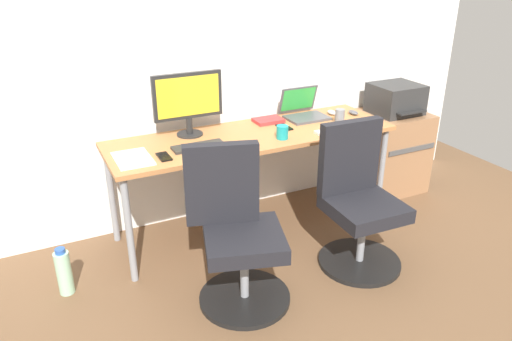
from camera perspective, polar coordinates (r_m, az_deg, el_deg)
The scene contains 20 objects.
ground_plane at distance 3.72m, azimuth -0.34°, elevation -6.51°, with size 5.28×5.28×0.00m, color brown.
back_wall at distance 3.61m, azimuth -3.23°, elevation 14.59°, with size 4.40×0.04×2.60m, color white.
desk at distance 3.43m, azimuth -0.37°, elevation 3.32°, with size 2.02×0.63×0.74m.
office_chair_left at distance 2.81m, azimuth -2.27°, elevation -7.44°, with size 0.55×0.55×0.94m.
office_chair_right at distance 3.21m, azimuth 11.82°, elevation -3.73°, with size 0.54×0.54×0.94m.
side_cabinet at distance 4.35m, azimuth 15.28°, elevation 2.23°, with size 0.52×0.51×0.68m.
printer at distance 4.20m, azimuth 15.96°, elevation 8.03°, with size 0.38×0.40×0.24m.
water_bottle_on_floor at distance 3.19m, azimuth -21.46°, elevation -10.95°, with size 0.09×0.09×0.31m.
desktop_monitor at distance 3.34m, azimuth -7.93°, elevation 8.17°, with size 0.48×0.18×0.43m.
open_laptop at distance 3.77m, azimuth 5.54°, elevation 7.03°, with size 0.31×0.28×0.22m.
keyboard_by_monitor at distance 3.17m, azimuth -6.72°, elevation 2.82°, with size 0.34×0.12×0.02m, color #2D2D2D.
keyboard_by_laptop at distance 3.49m, azimuth 9.63°, elevation 4.59°, with size 0.34×0.12×0.02m, color silver.
mouse_by_monitor at distance 3.90m, azimuth 11.28°, elevation 6.65°, with size 0.06×0.10×0.03m, color #515156.
mouse_by_laptop at distance 3.87m, azimuth 8.83°, elevation 6.70°, with size 0.06×0.10×0.03m, color #B7B7B7.
coffee_mug at distance 3.30m, azimuth 3.09°, elevation 4.48°, with size 0.08×0.08×0.09m, color teal.
pen_cup at distance 3.66m, azimuth 9.73°, elevation 6.26°, with size 0.07×0.07×0.10m, color slate.
phone_near_laptop at distance 3.05m, azimuth -10.68°, elevation 1.60°, with size 0.07×0.14×0.01m, color black.
phone_near_monitor at distance 3.53m, azimuth 3.31°, elevation 5.06°, with size 0.07×0.14×0.01m, color black.
notebook at distance 3.65m, azimuth 1.44°, elevation 5.86°, with size 0.21×0.15×0.03m, color red.
paper_pile at distance 3.06m, azimuth -14.16°, elevation 1.35°, with size 0.21×0.30×0.01m, color white.
Camera 1 is at (-1.40, -2.88, 1.88)m, focal length 34.33 mm.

